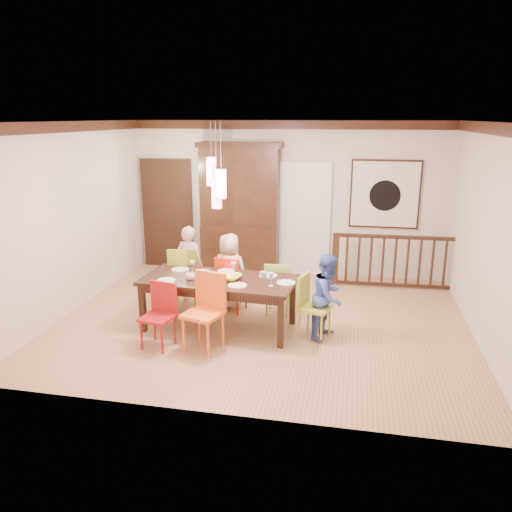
% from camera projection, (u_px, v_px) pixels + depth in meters
% --- Properties ---
extents(floor, '(6.00, 6.00, 0.00)m').
position_uv_depth(floor, '(263.00, 320.00, 7.53)').
color(floor, '#A3714E').
rests_on(floor, ground).
extents(ceiling, '(6.00, 6.00, 0.00)m').
position_uv_depth(ceiling, '(263.00, 122.00, 6.74)').
color(ceiling, white).
rests_on(ceiling, wall_back).
extents(wall_back, '(6.00, 0.00, 6.00)m').
position_uv_depth(wall_back, '(287.00, 199.00, 9.49)').
color(wall_back, beige).
rests_on(wall_back, floor).
extents(wall_left, '(0.00, 5.00, 5.00)m').
position_uv_depth(wall_left, '(72.00, 218.00, 7.70)').
color(wall_left, beige).
rests_on(wall_left, floor).
extents(wall_right, '(0.00, 5.00, 5.00)m').
position_uv_depth(wall_right, '(487.00, 236.00, 6.57)').
color(wall_right, beige).
rests_on(wall_right, floor).
extents(crown_molding, '(6.00, 5.00, 0.16)m').
position_uv_depth(crown_molding, '(263.00, 128.00, 6.76)').
color(crown_molding, black).
rests_on(crown_molding, wall_back).
extents(panel_door, '(1.04, 0.07, 2.24)m').
position_uv_depth(panel_door, '(168.00, 215.00, 10.01)').
color(panel_door, black).
rests_on(panel_door, wall_back).
extents(white_doorway, '(0.97, 0.05, 2.22)m').
position_uv_depth(white_doorway, '(305.00, 221.00, 9.50)').
color(white_doorway, silver).
rests_on(white_doorway, wall_back).
extents(painting, '(1.25, 0.06, 1.25)m').
position_uv_depth(painting, '(385.00, 194.00, 9.08)').
color(painting, black).
rests_on(painting, wall_back).
extents(pendant_cluster, '(0.27, 0.21, 1.14)m').
position_uv_depth(pendant_cluster, '(217.00, 183.00, 6.71)').
color(pendant_cluster, '#F74A62').
rests_on(pendant_cluster, ceiling).
extents(dining_table, '(2.22, 1.12, 0.75)m').
position_uv_depth(dining_table, '(219.00, 284.00, 7.10)').
color(dining_table, black).
rests_on(dining_table, floor).
extents(chair_far_left, '(0.51, 0.51, 1.00)m').
position_uv_depth(chair_far_left, '(185.00, 272.00, 7.96)').
color(chair_far_left, olive).
rests_on(chair_far_left, floor).
extents(chair_far_mid, '(0.48, 0.48, 0.90)m').
position_uv_depth(chair_far_mid, '(232.00, 279.00, 7.78)').
color(chair_far_mid, red).
rests_on(chair_far_mid, floor).
extents(chair_far_right, '(0.38, 0.38, 0.84)m').
position_uv_depth(chair_far_right, '(278.00, 284.00, 7.67)').
color(chair_far_right, '#86C03A').
rests_on(chair_far_right, floor).
extents(chair_near_left, '(0.46, 0.46, 0.86)m').
position_uv_depth(chair_near_left, '(157.00, 312.00, 6.53)').
color(chair_near_left, maroon).
rests_on(chair_near_left, floor).
extents(chair_near_mid, '(0.56, 0.56, 1.02)m').
position_uv_depth(chair_near_mid, '(203.00, 308.00, 6.45)').
color(chair_near_mid, orange).
rests_on(chair_near_mid, floor).
extents(chair_end_right, '(0.49, 0.49, 0.88)m').
position_uv_depth(chair_end_right, '(315.00, 303.00, 6.84)').
color(chair_end_right, gold).
rests_on(chair_end_right, floor).
extents(china_hutch, '(1.59, 0.46, 2.51)m').
position_uv_depth(china_hutch, '(240.00, 209.00, 9.52)').
color(china_hutch, black).
rests_on(china_hutch, floor).
extents(balustrade, '(2.22, 0.16, 0.96)m').
position_uv_depth(balustrade, '(395.00, 261.00, 8.85)').
color(balustrade, black).
rests_on(balustrade, floor).
extents(person_far_left, '(0.53, 0.41, 1.29)m').
position_uv_depth(person_far_left, '(190.00, 265.00, 8.10)').
color(person_far_left, '#FDC0CE').
rests_on(person_far_left, floor).
extents(person_far_mid, '(0.65, 0.48, 1.21)m').
position_uv_depth(person_far_mid, '(229.00, 271.00, 7.89)').
color(person_far_mid, beige).
rests_on(person_far_mid, floor).
extents(person_end_right, '(0.63, 0.70, 1.19)m').
position_uv_depth(person_end_right, '(328.00, 296.00, 6.82)').
color(person_end_right, '#435FBB').
rests_on(person_end_right, floor).
extents(serving_bowl, '(0.38, 0.38, 0.08)m').
position_uv_depth(serving_bowl, '(230.00, 277.00, 7.00)').
color(serving_bowl, gold).
rests_on(serving_bowl, dining_table).
extents(small_bowl, '(0.27, 0.27, 0.07)m').
position_uv_depth(small_bowl, '(203.00, 273.00, 7.19)').
color(small_bowl, white).
rests_on(small_bowl, dining_table).
extents(cup_left, '(0.18, 0.18, 0.11)m').
position_uv_depth(cup_left, '(190.00, 276.00, 6.99)').
color(cup_left, silver).
rests_on(cup_left, dining_table).
extents(cup_right, '(0.13, 0.13, 0.10)m').
position_uv_depth(cup_right, '(264.00, 275.00, 7.07)').
color(cup_right, silver).
rests_on(cup_right, dining_table).
extents(plate_far_left, '(0.26, 0.26, 0.01)m').
position_uv_depth(plate_far_left, '(180.00, 269.00, 7.47)').
color(plate_far_left, white).
rests_on(plate_far_left, dining_table).
extents(plate_far_mid, '(0.26, 0.26, 0.01)m').
position_uv_depth(plate_far_mid, '(226.00, 271.00, 7.39)').
color(plate_far_mid, white).
rests_on(plate_far_mid, dining_table).
extents(plate_far_right, '(0.26, 0.26, 0.01)m').
position_uv_depth(plate_far_right, '(268.00, 276.00, 7.18)').
color(plate_far_right, white).
rests_on(plate_far_right, dining_table).
extents(plate_near_left, '(0.26, 0.26, 0.01)m').
position_uv_depth(plate_near_left, '(166.00, 280.00, 6.97)').
color(plate_near_left, white).
rests_on(plate_near_left, dining_table).
extents(plate_near_mid, '(0.26, 0.26, 0.01)m').
position_uv_depth(plate_near_mid, '(237.00, 285.00, 6.76)').
color(plate_near_mid, white).
rests_on(plate_near_mid, dining_table).
extents(plate_end_right, '(0.26, 0.26, 0.01)m').
position_uv_depth(plate_end_right, '(286.00, 283.00, 6.87)').
color(plate_end_right, white).
rests_on(plate_end_right, dining_table).
extents(wine_glass_a, '(0.08, 0.08, 0.19)m').
position_uv_depth(wine_glass_a, '(192.00, 267.00, 7.27)').
color(wine_glass_a, '#590C19').
rests_on(wine_glass_a, dining_table).
extents(wine_glass_b, '(0.08, 0.08, 0.19)m').
position_uv_depth(wine_glass_b, '(234.00, 269.00, 7.20)').
color(wine_glass_b, silver).
rests_on(wine_glass_b, dining_table).
extents(wine_glass_c, '(0.08, 0.08, 0.19)m').
position_uv_depth(wine_glass_c, '(202.00, 276.00, 6.86)').
color(wine_glass_c, '#590C19').
rests_on(wine_glass_c, dining_table).
extents(wine_glass_d, '(0.08, 0.08, 0.19)m').
position_uv_depth(wine_glass_d, '(271.00, 279.00, 6.74)').
color(wine_glass_d, silver).
rests_on(wine_glass_d, dining_table).
extents(napkin, '(0.18, 0.14, 0.01)m').
position_uv_depth(napkin, '(210.00, 285.00, 6.78)').
color(napkin, '#D83359').
rests_on(napkin, dining_table).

